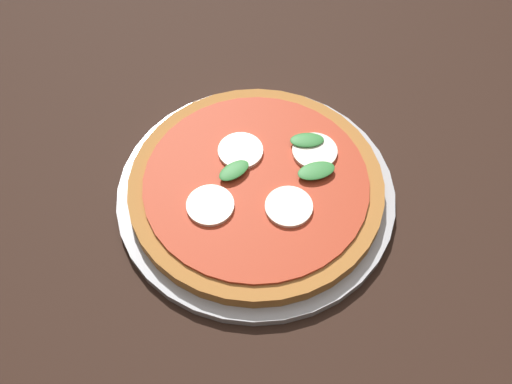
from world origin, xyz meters
name	(u,v)px	position (x,y,z in m)	size (l,w,h in m)	color
dining_table	(306,254)	(0.00, 0.00, 0.67)	(1.53, 1.09, 0.75)	black
serving_tray	(256,194)	(0.07, 0.04, 0.76)	(0.35, 0.35, 0.01)	#B2B2B7
pizza	(256,186)	(0.07, 0.04, 0.77)	(0.32, 0.32, 0.03)	#B27033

